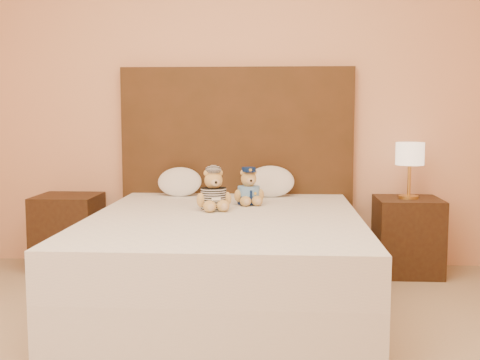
# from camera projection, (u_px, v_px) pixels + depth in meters

# --- Properties ---
(bed) EXTENTS (1.60, 2.00, 0.55)m
(bed) POSITION_uv_depth(u_px,v_px,m) (225.00, 260.00, 3.62)
(bed) COLOR white
(bed) RESTS_ON ground
(headboard) EXTENTS (1.75, 0.08, 1.50)m
(headboard) POSITION_uv_depth(u_px,v_px,m) (237.00, 167.00, 4.57)
(headboard) COLOR #4A2B16
(headboard) RESTS_ON ground
(nightstand_left) EXTENTS (0.45, 0.45, 0.55)m
(nightstand_left) POSITION_uv_depth(u_px,v_px,m) (68.00, 232.00, 4.49)
(nightstand_left) COLOR #362311
(nightstand_left) RESTS_ON ground
(nightstand_right) EXTENTS (0.45, 0.45, 0.55)m
(nightstand_right) POSITION_uv_depth(u_px,v_px,m) (407.00, 236.00, 4.33)
(nightstand_right) COLOR #362311
(nightstand_right) RESTS_ON ground
(lamp) EXTENTS (0.20, 0.20, 0.40)m
(lamp) POSITION_uv_depth(u_px,v_px,m) (410.00, 157.00, 4.27)
(lamp) COLOR gold
(lamp) RESTS_ON nightstand_right
(teddy_police) EXTENTS (0.26, 0.26, 0.25)m
(teddy_police) POSITION_uv_depth(u_px,v_px,m) (249.00, 186.00, 3.99)
(teddy_police) COLOR #B88C47
(teddy_police) RESTS_ON bed
(teddy_prisoner) EXTENTS (0.29, 0.29, 0.26)m
(teddy_prisoner) POSITION_uv_depth(u_px,v_px,m) (213.00, 189.00, 3.76)
(teddy_prisoner) COLOR #B88C47
(teddy_prisoner) RESTS_ON bed
(pillow_left) EXTENTS (0.32, 0.21, 0.23)m
(pillow_left) POSITION_uv_depth(u_px,v_px,m) (180.00, 180.00, 4.43)
(pillow_left) COLOR white
(pillow_left) RESTS_ON bed
(pillow_right) EXTENTS (0.35, 0.22, 0.25)m
(pillow_right) POSITION_uv_depth(u_px,v_px,m) (271.00, 180.00, 4.38)
(pillow_right) COLOR white
(pillow_right) RESTS_ON bed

